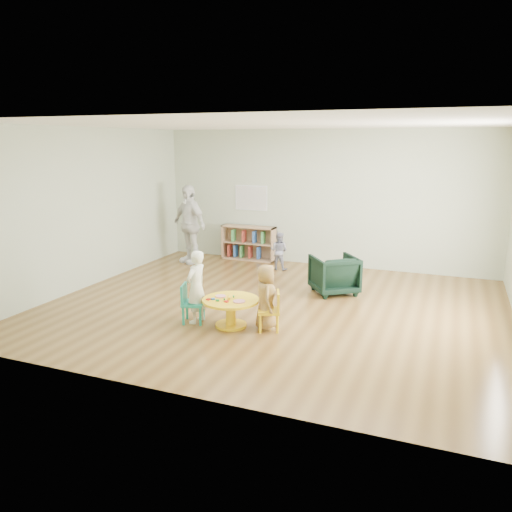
# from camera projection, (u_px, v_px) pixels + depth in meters

# --- Properties ---
(room) EXTENTS (7.10, 7.00, 2.80)m
(room) POSITION_uv_depth(u_px,v_px,m) (275.00, 187.00, 7.46)
(room) COLOR brown
(room) RESTS_ON ground
(activity_table) EXTENTS (0.80, 0.80, 0.44)m
(activity_table) POSITION_uv_depth(u_px,v_px,m) (231.00, 307.00, 7.01)
(activity_table) COLOR yellow
(activity_table) RESTS_ON ground
(kid_chair_left) EXTENTS (0.38, 0.38, 0.57)m
(kid_chair_left) POSITION_uv_depth(u_px,v_px,m) (190.00, 302.00, 7.15)
(kid_chair_left) COLOR #1C9A80
(kid_chair_left) RESTS_ON ground
(kid_chair_right) EXTENTS (0.38, 0.38, 0.55)m
(kid_chair_right) POSITION_uv_depth(u_px,v_px,m) (272.00, 310.00, 6.86)
(kid_chair_right) COLOR yellow
(kid_chair_right) RESTS_ON ground
(bookshelf) EXTENTS (1.20, 0.30, 0.75)m
(bookshelf) POSITION_uv_depth(u_px,v_px,m) (249.00, 243.00, 10.97)
(bookshelf) COLOR #9F7958
(bookshelf) RESTS_ON ground
(alphabet_poster) EXTENTS (0.74, 0.01, 0.54)m
(alphabet_poster) POSITION_uv_depth(u_px,v_px,m) (251.00, 198.00, 10.86)
(alphabet_poster) COLOR white
(alphabet_poster) RESTS_ON ground
(armchair) EXTENTS (1.00, 1.00, 0.66)m
(armchair) POSITION_uv_depth(u_px,v_px,m) (334.00, 274.00, 8.53)
(armchair) COLOR black
(armchair) RESTS_ON ground
(child_left) EXTENTS (0.31, 0.42, 1.06)m
(child_left) POSITION_uv_depth(u_px,v_px,m) (196.00, 287.00, 7.11)
(child_left) COLOR white
(child_left) RESTS_ON ground
(child_right) EXTENTS (0.45, 0.53, 0.92)m
(child_right) POSITION_uv_depth(u_px,v_px,m) (266.00, 297.00, 6.87)
(child_right) COLOR yellow
(child_right) RESTS_ON ground
(toddler) EXTENTS (0.39, 0.32, 0.77)m
(toddler) POSITION_uv_depth(u_px,v_px,m) (279.00, 251.00, 10.10)
(toddler) COLOR #1C1F46
(toddler) RESTS_ON ground
(adult_caretaker) EXTENTS (1.06, 0.77, 1.67)m
(adult_caretaker) POSITION_uv_depth(u_px,v_px,m) (189.00, 224.00, 10.58)
(adult_caretaker) COLOR white
(adult_caretaker) RESTS_ON ground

